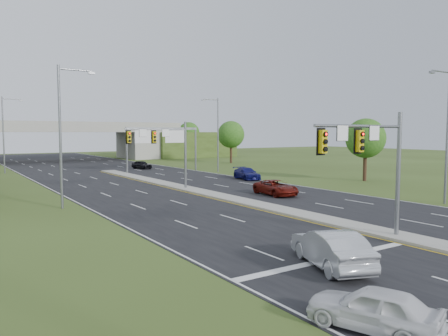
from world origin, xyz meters
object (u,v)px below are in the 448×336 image
signal_mast_near (373,155)px  car_far_b (247,173)px  car_far_c (142,165)px  overpass (61,144)px  sign_gantry (162,137)px  car_white (373,308)px  signal_mast_far (166,144)px  car_far_a (276,188)px  car_silver (331,248)px

signal_mast_near → car_far_b: (13.26, 29.36, -3.98)m
car_far_c → overpass: bearing=88.2°
signal_mast_near → sign_gantry: size_ratio=0.60×
car_white → signal_mast_far: bearing=-126.0°
sign_gantry → car_far_b: (4.32, -15.63, -4.49)m
signal_mast_near → car_far_a: (7.29, 16.56, -4.00)m
car_white → car_far_c: 60.61m
sign_gantry → car_far_a: (-1.66, -28.43, -4.51)m
sign_gantry → car_far_b: sign_gantry is taller
car_silver → car_far_a: car_silver is taller
signal_mast_near → signal_mast_far: (0.00, 25.00, 0.00)m
sign_gantry → car_white: 54.79m
car_white → car_far_c: bearing=-127.1°
overpass → car_far_a: size_ratio=15.75×
car_far_a → car_white: bearing=-118.7°
car_far_a → sign_gantry: bearing=92.1°
car_far_b → car_far_c: (-4.92, 22.11, -0.06)m
car_white → car_far_b: size_ratio=0.78×
car_far_a → car_far_c: (1.06, 34.91, -0.04)m
car_white → car_far_a: (15.78, 23.31, 0.04)m
sign_gantry → car_white: size_ratio=2.96×
signal_mast_far → car_far_c: 28.05m
car_silver → car_far_b: size_ratio=1.00×
signal_mast_far → car_far_b: 14.52m
signal_mast_far → car_far_b: signal_mast_far is taller
car_white → car_far_b: car_far_b is taller
sign_gantry → car_far_b: bearing=-74.6°
signal_mast_near → sign_gantry: signal_mast_near is taller
car_far_b → car_far_c: car_far_b is taller
signal_mast_far → car_far_b: size_ratio=1.40×
signal_mast_near → car_far_c: 52.31m
overpass → car_far_c: size_ratio=20.33×
signal_mast_far → sign_gantry: bearing=65.9°
signal_mast_near → car_far_c: signal_mast_near is taller
overpass → car_silver: overpass is taller
signal_mast_far → overpass: bearing=87.6°
signal_mast_far → overpass: 55.13m
car_silver → car_far_b: (18.22, 31.11, -0.10)m
signal_mast_near → car_silver: bearing=-160.6°
car_far_c → car_white: bearing=-120.0°
sign_gantry → car_silver: 48.96m
sign_gantry → car_far_a: size_ratio=2.28×
signal_mast_far → car_far_c: size_ratio=1.78×
sign_gantry → signal_mast_near: bearing=-101.2°
signal_mast_far → car_far_b: (13.26, 4.36, -3.98)m
overpass → sign_gantry: bearing=-79.2°
signal_mast_near → car_far_b: signal_mast_near is taller
car_silver → car_far_c: bearing=-83.8°
sign_gantry → car_far_a: bearing=-93.3°
overpass → car_silver: size_ratio=15.91×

